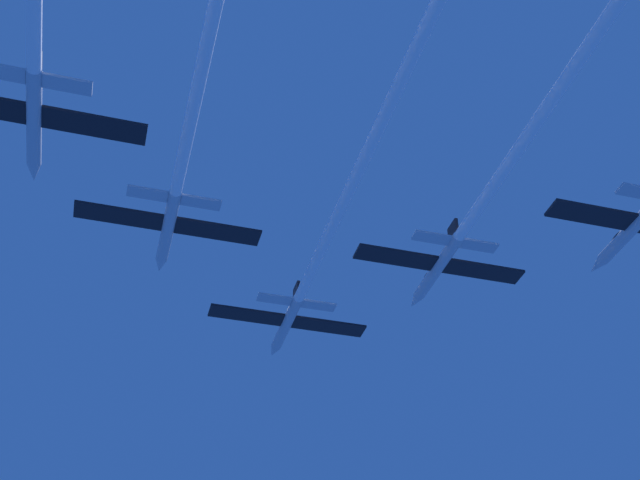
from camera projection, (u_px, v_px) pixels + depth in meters
The scene contains 3 objects.
jet_lead at pixel (328, 236), 82.85m from camera, with size 18.02×59.38×2.98m.
jet_left_wing at pixel (202, 68), 65.87m from camera, with size 18.02×68.19×2.98m.
jet_right_wing at pixel (541, 116), 69.40m from camera, with size 18.02×71.28×2.98m.
Camera 1 is at (-17.51, -80.27, -49.14)m, focal length 47.36 mm.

